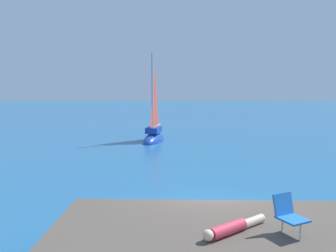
{
  "coord_description": "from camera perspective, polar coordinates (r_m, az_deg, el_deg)",
  "views": [
    {
      "loc": [
        -1.28,
        -10.15,
        4.0
      ],
      "look_at": [
        -1.28,
        11.27,
        1.47
      ],
      "focal_mm": 37.17,
      "sensor_mm": 36.0,
      "label": 1
    }
  ],
  "objects": [
    {
      "name": "beach_chair",
      "position": [
        7.61,
        19.13,
        -13.28
      ],
      "size": [
        0.7,
        0.75,
        0.8
      ],
      "rotation": [
        0.0,
        0.0,
        5.18
      ],
      "color": "blue",
      "rests_on": "shore_ledge"
    },
    {
      "name": "person_sunbather",
      "position": [
        7.47,
        10.5,
        -16.07
      ],
      "size": [
        1.47,
        1.19,
        0.25
      ],
      "rotation": [
        0.0,
        0.0,
        0.65
      ],
      "color": "#DB384C",
      "rests_on": "shore_ledge"
    },
    {
      "name": "boulder_seaward",
      "position": [
        10.39,
        12.55,
        -16.06
      ],
      "size": [
        1.12,
        1.4,
        0.9
      ],
      "primitive_type": "cube",
      "rotation": [
        0.05,
        -0.14,
        1.49
      ],
      "color": "#4A4248",
      "rests_on": "ground"
    },
    {
      "name": "sailboat_near",
      "position": [
        24.88,
        -2.33,
        -1.66
      ],
      "size": [
        1.96,
        3.76,
        6.82
      ],
      "rotation": [
        0.0,
        0.0,
        4.5
      ],
      "color": "#193D99",
      "rests_on": "ground"
    },
    {
      "name": "boulder_inland",
      "position": [
        10.24,
        17.11,
        -16.56
      ],
      "size": [
        1.9,
        1.94,
        1.11
      ],
      "primitive_type": "cube",
      "rotation": [
        -0.08,
        -0.15,
        0.98
      ],
      "color": "#514A42",
      "rests_on": "ground"
    },
    {
      "name": "ground_plane",
      "position": [
        10.98,
        6.92,
        -14.67
      ],
      "size": [
        160.0,
        160.0,
        0.0
      ],
      "primitive_type": "plane",
      "color": "#236093"
    }
  ]
}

